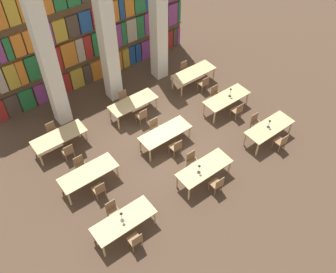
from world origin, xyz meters
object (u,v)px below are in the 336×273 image
object	(u,v)px
chair_8	(176,147)
desk_lamp_3	(231,91)
chair_15	(124,99)
chair_0	(135,240)
chair_1	(113,210)
reading_table_8	(194,73)
chair_11	(216,94)
chair_17	(185,69)
desk_lamp_2	(270,122)
reading_table_7	(133,103)
chair_12	(68,151)
pillar_center	(108,42)
chair_13	(52,131)
reading_table_6	(59,137)
chair_7	(81,165)
reading_table_3	(88,174)
reading_table_0	(124,221)
chair_14	(142,116)
chair_3	(193,161)
chair_9	(155,127)
chair_6	(99,189)
reading_table_1	(204,169)
desk_lamp_1	(199,167)
chair_16	(204,83)
reading_table_4	(165,133)
chair_2	(217,184)
chair_10	(237,110)
pillar_right	(158,22)
chair_4	(281,142)
chair_5	(256,122)
desk_lamp_0	(121,215)
reading_table_5	(227,99)
pillar_left	(49,65)

from	to	relation	value
chair_8	desk_lamp_3	world-z (taller)	desk_lamp_3
chair_15	chair_0	bearing A→B (deg)	60.21
chair_1	reading_table_8	world-z (taller)	chair_1
chair_11	chair_17	distance (m)	2.37
desk_lamp_2	chair_17	distance (m)	5.56
reading_table_7	reading_table_8	xyz separation A→B (m)	(3.61, 0.05, 0.00)
chair_12	pillar_center	bearing A→B (deg)	32.82
desk_lamp_2	chair_13	size ratio (longest dim) A/B	0.48
reading_table_6	desk_lamp_3	bearing A→B (deg)	-18.50
chair_7	chair_11	distance (m)	7.13
chair_7	reading_table_3	bearing A→B (deg)	88.95
reading_table_0	chair_14	world-z (taller)	chair_14
chair_3	chair_9	world-z (taller)	same
chair_6	chair_17	xyz separation A→B (m)	(7.19, 3.79, 0.00)
chair_8	chair_13	size ratio (longest dim) A/B	1.00
reading_table_0	reading_table_1	distance (m)	3.66
desk_lamp_1	chair_9	xyz separation A→B (m)	(0.28, 3.16, -0.59)
chair_0	desk_lamp_3	size ratio (longest dim) A/B	1.84
chair_16	reading_table_4	bearing A→B (deg)	-154.86
chair_14	chair_17	world-z (taller)	same
chair_0	chair_17	xyz separation A→B (m)	(7.26, 6.31, 0.00)
reading_table_3	chair_6	world-z (taller)	chair_6
reading_table_0	reading_table_3	size ratio (longest dim) A/B	1.00
desk_lamp_2	chair_2	bearing A→B (deg)	-168.30
chair_10	chair_11	world-z (taller)	same
pillar_right	chair_14	xyz separation A→B (m)	(-2.75, -2.42, -2.53)
chair_1	chair_8	bearing A→B (deg)	-164.54
chair_1	chair_3	distance (m)	3.72
reading_table_4	reading_table_8	size ratio (longest dim) A/B	1.00
chair_4	reading_table_1	bearing A→B (deg)	168.51
chair_3	reading_table_3	world-z (taller)	chair_3
reading_table_0	chair_17	bearing A→B (deg)	37.66
pillar_center	chair_5	size ratio (longest dim) A/B	6.85
reading_table_1	chair_3	world-z (taller)	chair_3
pillar_right	chair_14	bearing A→B (deg)	-138.69
chair_12	chair_15	bearing A→B (deg)	20.61
pillar_right	chair_11	world-z (taller)	pillar_right
chair_4	desk_lamp_0	bearing A→B (deg)	174.55
desk_lamp_0	chair_7	bearing A→B (deg)	88.26
chair_3	reading_table_3	xyz separation A→B (m)	(-3.65, 1.76, 0.21)
desk_lamp_2	reading_table_5	bearing A→B (deg)	91.34
desk_lamp_1	desk_lamp_2	world-z (taller)	desk_lamp_1
chair_1	reading_table_7	bearing A→B (deg)	-131.37
pillar_right	reading_table_1	size ratio (longest dim) A/B	2.69
pillar_center	chair_15	size ratio (longest dim) A/B	6.85
chair_2	chair_13	world-z (taller)	same
desk_lamp_1	chair_7	world-z (taller)	desk_lamp_1
pillar_left	chair_9	world-z (taller)	pillar_left
reading_table_0	chair_14	xyz separation A→B (m)	(3.56, 4.10, -0.21)
chair_4	reading_table_6	xyz separation A→B (m)	(-7.27, 5.60, 0.21)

